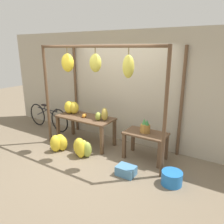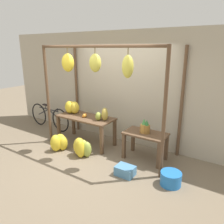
{
  "view_description": "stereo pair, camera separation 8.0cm",
  "coord_description": "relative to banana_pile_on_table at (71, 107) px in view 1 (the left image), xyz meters",
  "views": [
    {
      "loc": [
        2.68,
        -3.42,
        2.39
      ],
      "look_at": [
        0.13,
        0.64,
        0.97
      ],
      "focal_mm": 35.0,
      "sensor_mm": 36.0,
      "label": 1
    },
    {
      "loc": [
        2.75,
        -3.38,
        2.39
      ],
      "look_at": [
        0.13,
        0.64,
        0.97
      ],
      "focal_mm": 35.0,
      "sensor_mm": 36.0,
      "label": 2
    }
  ],
  "objects": [
    {
      "name": "blue_bucket",
      "position": [
        2.94,
        -0.63,
        -0.75
      ],
      "size": [
        0.38,
        0.38,
        0.25
      ],
      "color": "blue",
      "rests_on": "ground_plane"
    },
    {
      "name": "display_table_main",
      "position": [
        0.51,
        -0.06,
        -0.27
      ],
      "size": [
        1.49,
        0.66,
        0.72
      ],
      "color": "brown",
      "rests_on": "ground_plane"
    },
    {
      "name": "banana_pile_ground_left",
      "position": [
        0.2,
        -0.7,
        -0.69
      ],
      "size": [
        0.47,
        0.52,
        0.42
      ],
      "color": "yellow",
      "rests_on": "ground_plane"
    },
    {
      "name": "stall_awning",
      "position": [
        1.12,
        -0.29,
        0.91
      ],
      "size": [
        3.1,
        1.22,
        2.45
      ],
      "color": "brown",
      "rests_on": "ground_plane"
    },
    {
      "name": "display_table_side",
      "position": [
        2.13,
        0.0,
        -0.39
      ],
      "size": [
        0.92,
        0.54,
        0.62
      ],
      "color": "brown",
      "rests_on": "ground_plane"
    },
    {
      "name": "banana_pile_ground_right",
      "position": [
        0.88,
        -0.67,
        -0.67
      ],
      "size": [
        0.49,
        0.36,
        0.43
      ],
      "color": "#9EB247",
      "rests_on": "ground_plane"
    },
    {
      "name": "fruit_crate_white",
      "position": [
        2.1,
        -0.81,
        -0.79
      ],
      "size": [
        0.36,
        0.27,
        0.19
      ],
      "color": "#4C84B2",
      "rests_on": "ground_plane"
    },
    {
      "name": "shop_wall_back",
      "position": [
        1.18,
        0.66,
        0.52
      ],
      "size": [
        8.0,
        0.08,
        2.8
      ],
      "color": "#B2A893",
      "rests_on": "ground_plane"
    },
    {
      "name": "orange_pile",
      "position": [
        0.51,
        -0.11,
        -0.11
      ],
      "size": [
        0.13,
        0.14,
        0.09
      ],
      "color": "orange",
      "rests_on": "display_table_main"
    },
    {
      "name": "ground_plane",
      "position": [
        1.18,
        -0.7,
        -0.88
      ],
      "size": [
        20.0,
        20.0,
        0.0
      ],
      "primitive_type": "plane",
      "color": "#756651"
    },
    {
      "name": "banana_pile_on_table",
      "position": [
        0.0,
        0.0,
        0.0
      ],
      "size": [
        0.46,
        0.35,
        0.33
      ],
      "color": "gold",
      "rests_on": "display_table_main"
    },
    {
      "name": "papaya_pile",
      "position": [
        1.02,
        -0.02,
        -0.03
      ],
      "size": [
        0.32,
        0.4,
        0.29
      ],
      "color": "#93A33D",
      "rests_on": "display_table_main"
    },
    {
      "name": "parked_bicycle",
      "position": [
        -1.16,
        0.19,
        -0.51
      ],
      "size": [
        1.73,
        0.14,
        0.74
      ],
      "color": "black",
      "rests_on": "ground_plane"
    },
    {
      "name": "pineapple_cluster",
      "position": [
        2.11,
        -0.01,
        -0.13
      ],
      "size": [
        0.22,
        0.15,
        0.32
      ],
      "color": "olive",
      "rests_on": "display_table_side"
    }
  ]
}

